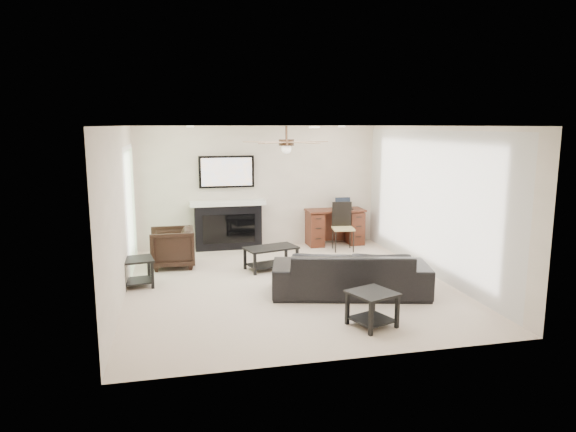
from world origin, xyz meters
The scene contains 10 objects.
room_shell centered at (0.19, 0.08, 1.68)m, with size 5.50×5.54×2.52m.
sofa centered at (0.80, -0.68, 0.34)m, with size 2.31×0.90×0.67m, color black.
armchair centered at (-1.80, 1.47, 0.35)m, with size 0.75×0.77×0.70m, color black.
coffee_table centered at (-0.10, 0.92, 0.20)m, with size 0.90×0.50×0.40m, color black.
end_table_near centered at (0.65, -1.93, 0.23)m, with size 0.52×0.52×0.45m, color black.
end_table_left centered at (-2.35, 0.42, 0.23)m, with size 0.50×0.50×0.45m, color black.
fireplace_unit centered at (-0.66, 2.58, 0.95)m, with size 1.52×0.34×1.91m, color black.
desk centered at (1.59, 2.50, 0.38)m, with size 1.22×0.56×0.76m, color #3F1D0F.
desk_chair centered at (1.59, 1.95, 0.48)m, with size 0.42×0.44×0.97m, color black.
laptop centered at (1.79, 2.48, 0.88)m, with size 0.33×0.24×0.23m, color black.
Camera 1 is at (-1.74, -7.70, 2.51)m, focal length 32.00 mm.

